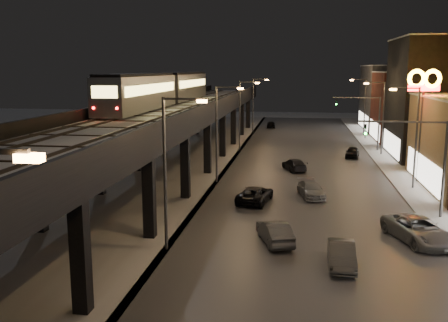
{
  "coord_description": "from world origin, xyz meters",
  "views": [
    {
      "loc": [
        6.86,
        -14.18,
        10.55
      ],
      "look_at": [
        2.37,
        15.41,
        5.0
      ],
      "focal_mm": 40.0,
      "sensor_mm": 36.0,
      "label": 1
    }
  ],
  "objects": [
    {
      "name": "road_surface",
      "position": [
        7.5,
        35.0,
        0.03
      ],
      "size": [
        17.0,
        120.0,
        0.06
      ],
      "primitive_type": "cube",
      "color": "#46474D",
      "rests_on": "ground"
    },
    {
      "name": "sidewalk_right",
      "position": [
        17.5,
        35.0,
        0.07
      ],
      "size": [
        4.0,
        120.0,
        0.14
      ],
      "primitive_type": "cube",
      "color": "#9FA1A8",
      "rests_on": "ground"
    },
    {
      "name": "under_viaduct_pavement",
      "position": [
        -6.0,
        35.0,
        0.03
      ],
      "size": [
        11.0,
        120.0,
        0.06
      ],
      "primitive_type": "cube",
      "color": "#9FA1A8",
      "rests_on": "ground"
    },
    {
      "name": "elevated_viaduct",
      "position": [
        -6.0,
        31.84,
        5.62
      ],
      "size": [
        9.0,
        100.0,
        6.3
      ],
      "color": "black",
      "rests_on": "ground"
    },
    {
      "name": "viaduct_trackbed",
      "position": [
        -6.01,
        31.97,
        6.39
      ],
      "size": [
        8.4,
        100.0,
        0.32
      ],
      "color": "#B2B7C1",
      "rests_on": "elevated_viaduct"
    },
    {
      "name": "viaduct_parapet_streetside",
      "position": [
        -1.65,
        32.0,
        6.85
      ],
      "size": [
        0.3,
        100.0,
        1.1
      ],
      "primitive_type": "cube",
      "color": "black",
      "rests_on": "elevated_viaduct"
    },
    {
      "name": "viaduct_parapet_far",
      "position": [
        -10.35,
        32.0,
        6.85
      ],
      "size": [
        0.3,
        100.0,
        1.1
      ],
      "primitive_type": "cube",
      "color": "black",
      "rests_on": "elevated_viaduct"
    },
    {
      "name": "building_d",
      "position": [
        23.99,
        48.0,
        7.08
      ],
      "size": [
        12.2,
        13.2,
        14.16
      ],
      "color": "black",
      "rests_on": "ground"
    },
    {
      "name": "building_e",
      "position": [
        23.99,
        62.0,
        5.08
      ],
      "size": [
        12.2,
        12.2,
        10.16
      ],
      "color": "maroon",
      "rests_on": "ground"
    },
    {
      "name": "building_f",
      "position": [
        23.99,
        76.0,
        5.58
      ],
      "size": [
        12.2,
        16.2,
        11.16
      ],
      "color": "#3A3A3D",
      "rests_on": "ground"
    },
    {
      "name": "streetlight_left_1",
      "position": [
        -0.43,
        13.0,
        5.24
      ],
      "size": [
        2.57,
        0.28,
        9.0
      ],
      "color": "#38383A",
      "rests_on": "ground"
    },
    {
      "name": "streetlight_left_2",
      "position": [
        -0.43,
        31.0,
        5.24
      ],
      "size": [
        2.57,
        0.28,
        9.0
      ],
      "color": "#38383A",
      "rests_on": "ground"
    },
    {
      "name": "streetlight_right_2",
      "position": [
        16.73,
        31.0,
        5.24
      ],
      "size": [
        2.56,
        0.28,
        9.0
      ],
      "color": "#38383A",
      "rests_on": "ground"
    },
    {
      "name": "streetlight_left_3",
      "position": [
        -0.43,
        49.0,
        5.24
      ],
      "size": [
        2.57,
        0.28,
        9.0
      ],
      "color": "#38383A",
      "rests_on": "ground"
    },
    {
      "name": "streetlight_right_3",
      "position": [
        16.73,
        49.0,
        5.24
      ],
      "size": [
        2.56,
        0.28,
        9.0
      ],
      "color": "#38383A",
      "rests_on": "ground"
    },
    {
      "name": "streetlight_left_4",
      "position": [
        -0.43,
        67.0,
        5.24
      ],
      "size": [
        2.57,
        0.28,
        9.0
      ],
      "color": "#38383A",
      "rests_on": "ground"
    },
    {
      "name": "streetlight_right_4",
      "position": [
        16.73,
        67.0,
        5.24
      ],
      "size": [
        2.56,
        0.28,
        9.0
      ],
      "color": "#38383A",
      "rests_on": "ground"
    },
    {
      "name": "traffic_light_rig_a",
      "position": [
        15.84,
        22.0,
        4.5
      ],
      "size": [
        6.1,
        0.34,
        7.0
      ],
      "color": "#38383A",
      "rests_on": "ground"
    },
    {
      "name": "traffic_light_rig_b",
      "position": [
        15.84,
        52.0,
        4.5
      ],
      "size": [
        6.1,
        0.34,
        7.0
      ],
      "color": "#38383A",
      "rests_on": "ground"
    },
    {
      "name": "subway_train",
      "position": [
        -8.5,
        41.64,
        8.35
      ],
      "size": [
        2.92,
        35.88,
        3.49
      ],
      "color": "gray",
      "rests_on": "viaduct_trackbed"
    },
    {
      "name": "car_near_white",
      "position": [
        5.56,
        15.06,
        0.68
      ],
      "size": [
        2.66,
        4.38,
        1.36
      ],
      "primitive_type": "imported",
      "rotation": [
        0.0,
        0.0,
        3.46
      ],
      "color": "#3C4045",
      "rests_on": "ground"
    },
    {
      "name": "car_mid_silver",
      "position": [
        3.53,
        24.24,
        0.66
      ],
      "size": [
        2.95,
        5.03,
        1.32
      ],
      "primitive_type": "imported",
      "rotation": [
        0.0,
        0.0,
        2.97
      ],
      "color": "black",
      "rests_on": "ground"
    },
    {
      "name": "car_mid_dark",
      "position": [
        6.46,
        37.58,
        0.61
      ],
      "size": [
        2.98,
        4.55,
        1.22
      ],
      "primitive_type": "imported",
      "rotation": [
        0.0,
        0.0,
        3.47
      ],
      "color": "black",
      "rests_on": "ground"
    },
    {
      "name": "car_far_white",
      "position": [
        1.81,
        75.69,
        0.61
      ],
      "size": [
        1.66,
        3.69,
        1.23
      ],
      "primitive_type": "imported",
      "rotation": [
        0.0,
        0.0,
        3.2
      ],
      "color": "black",
      "rests_on": "ground"
    },
    {
      "name": "car_onc_silver",
      "position": [
        9.31,
        11.93,
        0.65
      ],
      "size": [
        1.44,
        3.98,
        1.3
      ],
      "primitive_type": "imported",
      "rotation": [
        0.0,
        0.0,
        -0.02
      ],
      "color": "#3B3B3C",
      "rests_on": "ground"
    },
    {
      "name": "car_onc_dark",
      "position": [
        14.27,
        16.59,
        0.76
      ],
      "size": [
        4.23,
        6.01,
        1.52
      ],
      "primitive_type": "imported",
      "rotation": [
        0.0,
        0.0,
        0.35
      ],
      "color": "gray",
      "rests_on": "ground"
    },
    {
      "name": "car_onc_white",
      "position": [
        7.96,
        26.73,
        0.61
      ],
      "size": [
        2.62,
        4.51,
        1.23
      ],
      "primitive_type": "imported",
      "rotation": [
        0.0,
        0.0,
        0.22
      ],
      "color": "gray",
      "rests_on": "ground"
    },
    {
      "name": "car_onc_red",
      "position": [
        13.25,
        46.41,
        0.64
      ],
      "size": [
        2.06,
        3.93,
        1.28
      ],
      "primitive_type": "imported",
      "rotation": [
        0.0,
        0.0,
        -0.15
      ],
      "color": "black",
      "rests_on": "ground"
    },
    {
      "name": "sign_mcdonalds",
      "position": [
        18.0,
        33.86,
        8.63
      ],
      "size": [
        3.13,
        0.79,
        10.52
      ],
      "color": "#38383A",
      "rests_on": "ground"
    }
  ]
}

